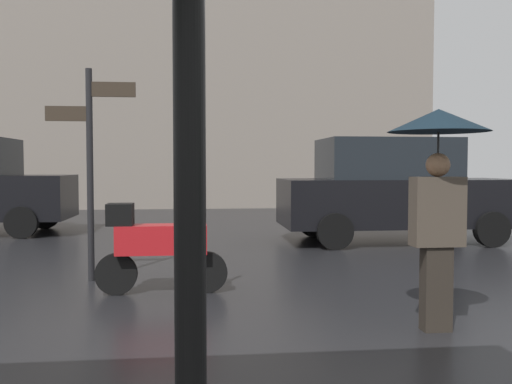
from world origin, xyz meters
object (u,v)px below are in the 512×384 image
at_px(pedestrian_with_umbrella, 438,162).
at_px(parked_scooter, 157,244).
at_px(parked_car_left, 394,190).
at_px(street_signpost, 90,152).

height_order(pedestrian_with_umbrella, parked_scooter, pedestrian_with_umbrella).
distance_m(parked_scooter, parked_car_left, 5.66).
height_order(pedestrian_with_umbrella, street_signpost, street_signpost).
bearing_deg(street_signpost, pedestrian_with_umbrella, -36.44).
distance_m(pedestrian_with_umbrella, parked_car_left, 5.77).
relative_size(parked_scooter, street_signpost, 0.56).
relative_size(pedestrian_with_umbrella, parked_car_left, 0.44).
relative_size(parked_car_left, street_signpost, 1.66).
distance_m(parked_scooter, street_signpost, 1.57).
bearing_deg(pedestrian_with_umbrella, parked_scooter, -63.25).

